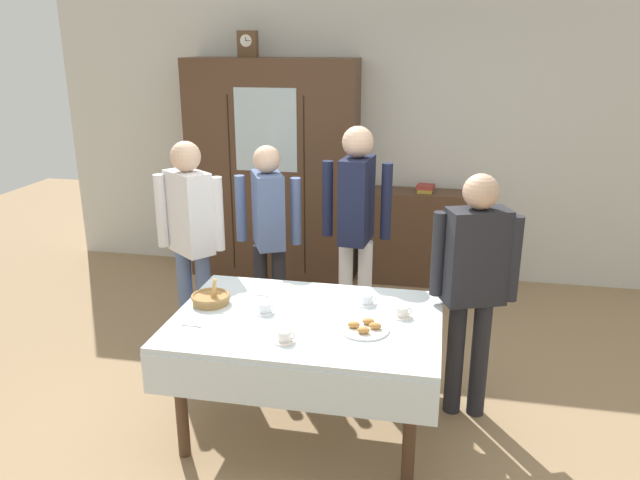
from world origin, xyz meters
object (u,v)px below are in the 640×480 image
bookshelf_low (423,237)px  person_behind_table_right (190,228)px  bread_basket (211,298)px  person_behind_table_left (268,225)px  tea_cup_mid_right (265,308)px  spoon_mid_right (195,326)px  book_stack (425,188)px  tea_cup_center (285,337)px  pastry_plate (365,328)px  spoon_near_right (263,295)px  person_by_cabinet (474,275)px  mantel_clock (248,44)px  tea_cup_far_right (367,300)px  tea_cup_near_left (402,312)px  dining_table (305,335)px  person_near_right_end (356,215)px  wall_cabinet (273,171)px

bookshelf_low → person_behind_table_right: person_behind_table_right is taller
bread_basket → person_behind_table_left: bearing=86.9°
tea_cup_mid_right → spoon_mid_right: 0.43m
book_stack → person_behind_table_left: (-1.15, -1.42, -0.01)m
bookshelf_low → tea_cup_center: bearing=-102.3°
bookshelf_low → pastry_plate: 2.73m
spoon_mid_right → person_behind_table_left: person_behind_table_left is taller
spoon_near_right → person_by_cabinet: size_ratio=0.08×
book_stack → spoon_near_right: bearing=-111.6°
book_stack → tea_cup_mid_right: size_ratio=1.55×
mantel_clock → pastry_plate: size_ratio=0.86×
tea_cup_center → person_behind_table_right: bearing=131.1°
book_stack → tea_cup_far_right: bearing=-96.5°
person_by_cabinet → tea_cup_center: bearing=-145.9°
person_behind_table_left → mantel_clock: bearing=112.0°
tea_cup_far_right → book_stack: bearing=83.5°
tea_cup_near_left → spoon_near_right: (-0.89, 0.14, -0.02)m
mantel_clock → tea_cup_near_left: 3.30m
spoon_mid_right → bookshelf_low: bearing=67.4°
tea_cup_near_left → person_behind_table_left: size_ratio=0.08×
dining_table → tea_cup_far_right: 0.45m
bread_basket → person_by_cabinet: (1.58, 0.28, 0.17)m
pastry_plate → bookshelf_low: bearing=85.1°
book_stack → pastry_plate: book_stack is taller
book_stack → dining_table: bearing=-102.5°
spoon_mid_right → person_behind_table_right: size_ratio=0.07×
tea_cup_center → person_behind_table_right: person_behind_table_right is taller
tea_cup_far_right → spoon_mid_right: bearing=-151.4°
bookshelf_low → tea_cup_far_right: bookshelf_low is taller
book_stack → person_near_right_end: 1.49m
dining_table → mantel_clock: size_ratio=6.51×
mantel_clock → tea_cup_mid_right: 3.07m
tea_cup_near_left → tea_cup_center: 0.74m
tea_cup_center → person_near_right_end: bearing=83.5°
tea_cup_near_left → person_behind_table_left: person_behind_table_left is taller
person_by_cabinet → mantel_clock: bearing=133.4°
dining_table → tea_cup_far_right: bearing=42.5°
tea_cup_center → spoon_near_right: (-0.29, 0.58, -0.02)m
tea_cup_far_right → spoon_mid_right: tea_cup_far_right is taller
tea_cup_center → bread_basket: (-0.57, 0.40, 0.01)m
bread_basket → tea_cup_center: bearing=-34.9°
tea_cup_center → spoon_mid_right: tea_cup_center is taller
book_stack → pastry_plate: size_ratio=0.72×
wall_cabinet → pastry_plate: 2.95m
tea_cup_near_left → person_by_cabinet: 0.50m
mantel_clock → person_by_cabinet: size_ratio=0.15×
tea_cup_mid_right → bread_basket: size_ratio=0.54×
tea_cup_near_left → tea_cup_center: bearing=-143.8°
dining_table → tea_cup_center: tea_cup_center is taller
tea_cup_mid_right → tea_cup_center: bearing=-58.2°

